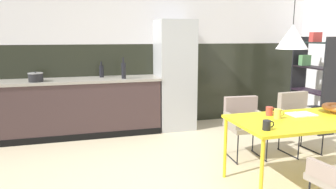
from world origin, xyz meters
name	(u,v)px	position (x,y,z in m)	size (l,w,h in m)	color
back_wall_splashback_dark	(154,84)	(0.00, 2.80, 0.73)	(6.33, 0.12, 1.45)	black
back_wall_panel_upper	(154,2)	(0.00, 2.80, 2.18)	(6.33, 0.12, 1.45)	silver
kitchen_counter	(66,108)	(-1.53, 2.44, 0.46)	(2.99, 0.63, 0.92)	#3E2D2D
refrigerator_column	(175,75)	(0.27, 2.44, 0.93)	(0.62, 0.60, 1.86)	#ADAFB2
dining_table	(318,122)	(1.13, -0.01, 0.69)	(1.87, 0.82, 0.73)	yellow
armchair_facing_counter	(244,119)	(0.77, 0.89, 0.51)	(0.52, 0.50, 0.79)	gray
armchair_head_of_table	(298,114)	(1.57, 0.85, 0.52)	(0.52, 0.50, 0.82)	gray
open_book	(301,114)	(1.04, 0.15, 0.73)	(0.29, 0.21, 0.02)	white
mug_white_ceramic	(270,111)	(0.69, 0.22, 0.78)	(0.12, 0.07, 0.10)	#B23D33
mug_dark_espresso	(267,125)	(0.35, -0.25, 0.77)	(0.12, 0.07, 0.09)	black
mug_tall_blue	(278,114)	(0.69, 0.07, 0.78)	(0.12, 0.07, 0.11)	gold
cooking_pot	(36,77)	(-1.93, 2.31, 0.98)	(0.22, 0.22, 0.16)	black
bottle_spice_small	(102,71)	(-0.95, 2.57, 1.02)	(0.07, 0.07, 0.26)	black
bottle_oil_tall	(124,70)	(-0.62, 2.31, 1.05)	(0.07, 0.07, 0.34)	black
open_shelf_unit	(313,80)	(2.50, 1.71, 0.85)	(0.30, 0.79, 1.65)	black
pendant_lamp_over_table_near	(292,37)	(0.76, 0.01, 1.58)	(0.31, 0.31, 1.39)	black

